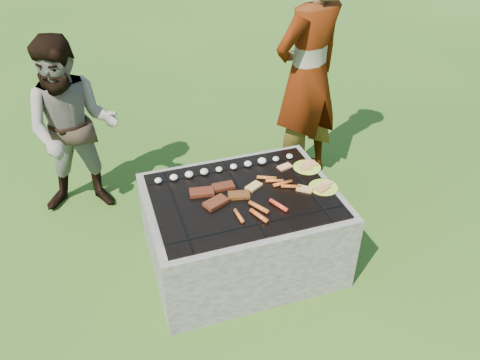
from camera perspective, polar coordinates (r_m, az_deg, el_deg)
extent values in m
plane|color=#254812|center=(3.57, 0.26, -9.69)|extent=(60.00, 60.00, 0.00)
cube|color=gray|center=(3.67, -1.79, -2.06)|extent=(1.30, 0.18, 0.60)
cube|color=#A49D92|center=(3.08, 2.76, -10.80)|extent=(1.30, 0.18, 0.60)
cube|color=#9F978D|center=(3.27, -9.15, -8.03)|extent=(0.18, 0.64, 0.60)
cube|color=gray|center=(3.54, 8.90, -4.09)|extent=(0.18, 0.64, 0.60)
cube|color=black|center=(3.40, 0.27, -6.82)|extent=(0.94, 0.64, 0.48)
sphere|color=#FF5914|center=(3.26, 0.28, -3.94)|extent=(0.10, 0.10, 0.10)
cube|color=black|center=(3.17, 0.29, -1.88)|extent=(1.20, 0.90, 0.01)
cylinder|color=black|center=(3.08, -7.67, -3.37)|extent=(0.01, 0.88, 0.01)
cylinder|color=black|center=(3.17, 0.29, -1.80)|extent=(0.01, 0.88, 0.01)
cylinder|color=black|center=(3.31, 7.68, -0.30)|extent=(0.01, 0.88, 0.01)
cylinder|color=black|center=(2.93, 2.31, -5.35)|extent=(1.18, 0.01, 0.01)
cylinder|color=black|center=(3.42, -1.44, 1.25)|extent=(1.18, 0.01, 0.01)
ellipsoid|color=white|center=(3.32, -9.94, -0.05)|extent=(0.05, 0.05, 0.04)
ellipsoid|color=white|center=(3.33, -8.07, 0.33)|extent=(0.06, 0.06, 0.04)
ellipsoid|color=#F2EBCD|center=(3.35, -6.22, 0.69)|extent=(0.06, 0.06, 0.04)
ellipsoid|color=beige|center=(3.37, -4.38, 1.03)|extent=(0.06, 0.06, 0.04)
ellipsoid|color=white|center=(3.39, -2.57, 1.31)|extent=(0.05, 0.05, 0.03)
ellipsoid|color=white|center=(3.42, -0.78, 1.65)|extent=(0.05, 0.05, 0.04)
ellipsoid|color=beige|center=(3.45, 0.98, 2.00)|extent=(0.06, 0.06, 0.04)
ellipsoid|color=silver|center=(3.48, 2.71, 2.35)|extent=(0.06, 0.06, 0.04)
ellipsoid|color=beige|center=(3.52, 4.40, 2.59)|extent=(0.05, 0.05, 0.03)
ellipsoid|color=beige|center=(3.56, 6.06, 2.89)|extent=(0.05, 0.05, 0.04)
cube|color=maroon|center=(3.18, -4.69, -1.48)|extent=(0.18, 0.12, 0.02)
cube|color=maroon|center=(3.23, -2.04, -0.77)|extent=(0.15, 0.08, 0.02)
cube|color=brown|center=(3.08, -2.95, -2.74)|extent=(0.19, 0.15, 0.02)
cube|color=#954B1B|center=(3.15, -0.13, -1.85)|extent=(0.16, 0.11, 0.02)
cylinder|color=orange|center=(3.31, 3.27, 0.28)|extent=(0.14, 0.08, 0.03)
cylinder|color=#EC4A26|center=(3.29, 4.23, -0.08)|extent=(0.13, 0.06, 0.02)
cylinder|color=#BE711F|center=(3.26, 5.21, -0.41)|extent=(0.14, 0.03, 0.03)
cylinder|color=#BE4A1F|center=(3.24, 6.20, -0.78)|extent=(0.13, 0.07, 0.02)
cylinder|color=orange|center=(3.04, 2.33, -3.33)|extent=(0.10, 0.15, 0.03)
cylinder|color=#F64228|center=(3.06, 4.74, -3.07)|extent=(0.09, 0.15, 0.03)
cylinder|color=orange|center=(2.97, -0.12, -4.39)|extent=(0.03, 0.13, 0.02)
cylinder|color=orange|center=(2.97, 2.32, -4.36)|extent=(0.09, 0.15, 0.03)
cube|color=#E4C974|center=(3.23, 1.70, -0.77)|extent=(0.13, 0.12, 0.02)
cube|color=#F0C67A|center=(3.24, 7.88, -1.09)|extent=(0.12, 0.12, 0.01)
cube|color=#F7C67E|center=(3.45, 5.48, 1.62)|extent=(0.12, 0.09, 0.01)
cylinder|color=#EDFF3C|center=(3.48, 8.15, 1.47)|extent=(0.25, 0.25, 0.01)
cube|color=tan|center=(3.45, 8.02, 1.44)|extent=(0.09, 0.07, 0.01)
cube|color=tan|center=(3.50, 8.48, 1.95)|extent=(0.10, 0.07, 0.02)
cylinder|color=#FEF33C|center=(3.29, 10.11, -0.95)|extent=(0.27, 0.27, 0.01)
cube|color=tan|center=(3.26, 9.99, -0.99)|extent=(0.12, 0.10, 0.02)
cube|color=#F2C47C|center=(3.31, 10.44, -0.46)|extent=(0.09, 0.08, 0.01)
imported|color=gray|center=(4.04, 8.26, 12.46)|extent=(0.84, 0.70, 1.97)
imported|color=gray|center=(3.89, -19.60, 5.81)|extent=(0.81, 0.68, 1.48)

